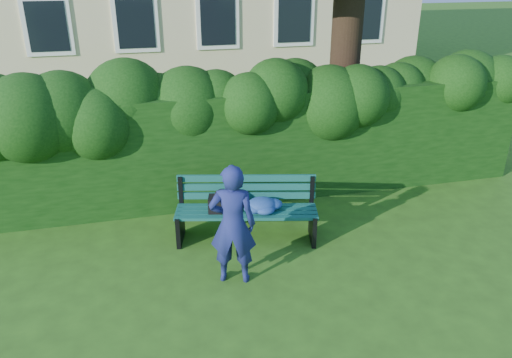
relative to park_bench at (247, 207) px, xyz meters
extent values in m
plane|color=#2A4E16|center=(0.11, -0.68, -0.50)|extent=(80.00, 80.00, 0.00)
cube|color=white|center=(-3.49, 9.30, 1.50)|extent=(1.30, 0.08, 1.60)
cube|color=black|center=(-3.49, 9.26, 1.50)|extent=(1.05, 0.04, 1.35)
cube|color=white|center=(-1.09, 9.30, 1.50)|extent=(1.30, 0.08, 1.60)
cube|color=black|center=(-1.09, 9.26, 1.50)|extent=(1.05, 0.04, 1.35)
cube|color=white|center=(1.31, 9.30, 1.50)|extent=(1.30, 0.08, 1.60)
cube|color=black|center=(1.31, 9.26, 1.50)|extent=(1.05, 0.04, 1.35)
cube|color=white|center=(3.71, 9.30, 1.50)|extent=(1.30, 0.08, 1.60)
cube|color=black|center=(3.71, 9.26, 1.50)|extent=(1.05, 0.04, 1.35)
cube|color=white|center=(6.11, 9.30, 1.50)|extent=(1.30, 0.08, 1.60)
cube|color=black|center=(6.11, 9.26, 1.50)|extent=(1.05, 0.04, 1.35)
cube|color=black|center=(0.11, 1.52, 0.40)|extent=(10.00, 1.00, 1.80)
cylinder|color=black|center=(2.28, 2.12, 2.09)|extent=(0.53, 0.53, 5.18)
cube|color=#0D443C|center=(-0.06, -0.22, -0.05)|extent=(1.94, 0.56, 0.04)
cube|color=#0D443C|center=(-0.03, -0.10, -0.05)|extent=(1.94, 0.56, 0.04)
cube|color=#0D443C|center=(0.00, 0.02, -0.05)|extent=(1.94, 0.56, 0.04)
cube|color=#0D443C|center=(0.03, 0.13, -0.05)|extent=(1.94, 0.56, 0.04)
cube|color=#0D443C|center=(0.04, 0.21, 0.08)|extent=(1.92, 0.50, 0.10)
cube|color=#0D443C|center=(0.05, 0.22, 0.21)|extent=(1.92, 0.50, 0.10)
cube|color=#0D443C|center=(0.05, 0.23, 0.34)|extent=(1.92, 0.50, 0.10)
cube|color=black|center=(-0.92, 0.18, -0.28)|extent=(0.18, 0.50, 0.44)
cube|color=black|center=(-0.86, 0.43, 0.15)|extent=(0.07, 0.07, 0.45)
cube|color=black|center=(-0.94, 0.13, -0.06)|extent=(0.16, 0.42, 0.05)
cube|color=black|center=(0.89, -0.26, -0.28)|extent=(0.18, 0.50, 0.44)
cube|color=black|center=(0.95, -0.01, 0.15)|extent=(0.07, 0.07, 0.45)
cube|color=black|center=(0.88, -0.31, -0.06)|extent=(0.16, 0.42, 0.05)
cube|color=white|center=(-0.30, -0.02, -0.02)|extent=(0.21, 0.17, 0.02)
cube|color=black|center=(-0.33, 0.03, 0.08)|extent=(0.44, 0.32, 0.21)
imported|color=navy|center=(-0.39, -0.93, 0.27)|extent=(0.64, 0.51, 1.54)
camera|label=1|loc=(-1.41, -6.06, 3.15)|focal=35.00mm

